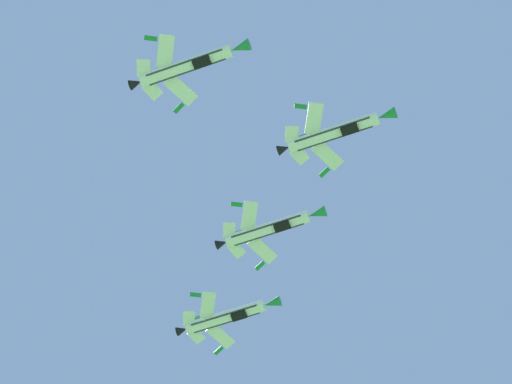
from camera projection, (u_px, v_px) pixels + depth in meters
fighter_jet_lead at (336, 132)px, 150.40m from camera, size 15.96×10.48×4.39m
fighter_jet_left_wing at (270, 228)px, 161.23m from camera, size 15.96×10.37×4.39m
fighter_jet_right_wing at (188, 65)px, 145.28m from camera, size 15.96×10.48×4.38m
fighter_jet_left_outer at (227, 317)px, 169.65m from camera, size 15.96×10.46×4.38m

